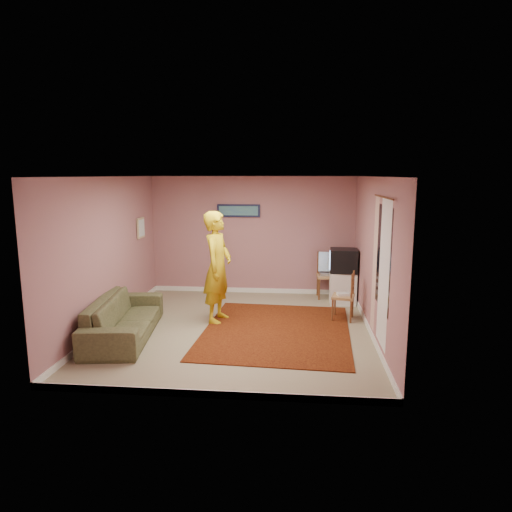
# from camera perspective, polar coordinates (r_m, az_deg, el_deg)

# --- Properties ---
(ground) EXTENTS (5.00, 5.00, 0.00)m
(ground) POSITION_cam_1_polar(r_m,az_deg,el_deg) (8.00, -2.29, -9.08)
(ground) COLOR gray
(ground) RESTS_ON ground
(wall_back) EXTENTS (4.50, 0.02, 2.60)m
(wall_back) POSITION_cam_1_polar(r_m,az_deg,el_deg) (10.12, -0.47, 2.58)
(wall_back) COLOR #9E686A
(wall_back) RESTS_ON ground
(wall_front) EXTENTS (4.50, 0.02, 2.60)m
(wall_front) POSITION_cam_1_polar(r_m,az_deg,el_deg) (5.26, -6.02, -4.60)
(wall_front) COLOR #9E686A
(wall_front) RESTS_ON ground
(wall_left) EXTENTS (0.02, 5.00, 2.60)m
(wall_left) POSITION_cam_1_polar(r_m,az_deg,el_deg) (8.27, -18.00, 0.38)
(wall_left) COLOR #9E686A
(wall_left) RESTS_ON ground
(wall_right) EXTENTS (0.02, 5.00, 2.60)m
(wall_right) POSITION_cam_1_polar(r_m,az_deg,el_deg) (7.70, 14.48, -0.15)
(wall_right) COLOR #9E686A
(wall_right) RESTS_ON ground
(ceiling) EXTENTS (4.50, 5.00, 0.02)m
(ceiling) POSITION_cam_1_polar(r_m,az_deg,el_deg) (7.55, -2.44, 9.89)
(ceiling) COLOR silver
(ceiling) RESTS_ON wall_back
(baseboard_back) EXTENTS (4.50, 0.02, 0.10)m
(baseboard_back) POSITION_cam_1_polar(r_m,az_deg,el_deg) (10.35, -0.47, -4.30)
(baseboard_back) COLOR white
(baseboard_back) RESTS_ON ground
(baseboard_front) EXTENTS (4.50, 0.02, 0.10)m
(baseboard_front) POSITION_cam_1_polar(r_m,az_deg,el_deg) (5.71, -5.75, -16.79)
(baseboard_front) COLOR white
(baseboard_front) RESTS_ON ground
(baseboard_left) EXTENTS (0.02, 5.00, 0.10)m
(baseboard_left) POSITION_cam_1_polar(r_m,az_deg,el_deg) (8.56, -17.48, -7.90)
(baseboard_left) COLOR white
(baseboard_left) RESTS_ON ground
(baseboard_right) EXTENTS (0.02, 5.00, 0.10)m
(baseboard_right) POSITION_cam_1_polar(r_m,az_deg,el_deg) (8.01, 14.01, -8.98)
(baseboard_right) COLOR white
(baseboard_right) RESTS_ON ground
(window) EXTENTS (0.01, 1.10, 1.50)m
(window) POSITION_cam_1_polar(r_m,az_deg,el_deg) (6.80, 15.66, -0.25)
(window) COLOR black
(window) RESTS_ON wall_right
(curtain_sheer) EXTENTS (0.01, 0.75, 2.10)m
(curtain_sheer) POSITION_cam_1_polar(r_m,az_deg,el_deg) (6.69, 15.68, -2.17)
(curtain_sheer) COLOR white
(curtain_sheer) RESTS_ON wall_right
(curtain_floral) EXTENTS (0.01, 0.35, 2.10)m
(curtain_floral) POSITION_cam_1_polar(r_m,az_deg,el_deg) (7.36, 14.61, -1.01)
(curtain_floral) COLOR white
(curtain_floral) RESTS_ON wall_right
(curtain_rod) EXTENTS (0.02, 1.40, 0.02)m
(curtain_rod) POSITION_cam_1_polar(r_m,az_deg,el_deg) (6.69, 15.64, 7.10)
(curtain_rod) COLOR brown
(curtain_rod) RESTS_ON wall_right
(picture_back) EXTENTS (0.95, 0.04, 0.28)m
(picture_back) POSITION_cam_1_polar(r_m,az_deg,el_deg) (10.06, -2.20, 5.68)
(picture_back) COLOR #131635
(picture_back) RESTS_ON wall_back
(picture_left) EXTENTS (0.04, 0.38, 0.42)m
(picture_left) POSITION_cam_1_polar(r_m,az_deg,el_deg) (9.70, -14.19, 3.43)
(picture_left) COLOR #C1B285
(picture_left) RESTS_ON wall_left
(area_rug) EXTENTS (2.60, 3.18, 0.02)m
(area_rug) POSITION_cam_1_polar(r_m,az_deg,el_deg) (7.89, 2.57, -9.29)
(area_rug) COLOR black
(area_rug) RESTS_ON ground
(tv_cabinet) EXTENTS (0.52, 0.47, 0.66)m
(tv_cabinet) POSITION_cam_1_polar(r_m,az_deg,el_deg) (9.59, 10.79, -3.91)
(tv_cabinet) COLOR white
(tv_cabinet) RESTS_ON ground
(crt_tv) EXTENTS (0.58, 0.53, 0.48)m
(crt_tv) POSITION_cam_1_polar(r_m,az_deg,el_deg) (9.47, 10.87, -0.57)
(crt_tv) COLOR black
(crt_tv) RESTS_ON tv_cabinet
(chair_a) EXTENTS (0.47, 0.45, 0.54)m
(chair_a) POSITION_cam_1_polar(r_m,az_deg,el_deg) (9.91, 8.95, -1.80)
(chair_a) COLOR #B08055
(chair_a) RESTS_ON ground
(dvd_player) EXTENTS (0.36, 0.27, 0.06)m
(dvd_player) POSITION_cam_1_polar(r_m,az_deg,el_deg) (9.93, 8.94, -2.19)
(dvd_player) COLOR #ACACB1
(dvd_player) RESTS_ON chair_a
(blue_throw) EXTENTS (0.40, 0.05, 0.42)m
(blue_throw) POSITION_cam_1_polar(r_m,az_deg,el_deg) (9.87, 8.98, -0.70)
(blue_throw) COLOR #8BC1E4
(blue_throw) RESTS_ON chair_a
(chair_b) EXTENTS (0.46, 0.47, 0.49)m
(chair_b) POSITION_cam_1_polar(r_m,az_deg,el_deg) (8.49, 10.86, -4.27)
(chair_b) COLOR #B08055
(chair_b) RESTS_ON ground
(game_console) EXTENTS (0.24, 0.19, 0.04)m
(game_console) POSITION_cam_1_polar(r_m,az_deg,el_deg) (8.51, 10.84, -4.70)
(game_console) COLOR silver
(game_console) RESTS_ON chair_b
(sofa) EXTENTS (1.15, 2.34, 0.66)m
(sofa) POSITION_cam_1_polar(r_m,az_deg,el_deg) (7.83, -16.14, -7.38)
(sofa) COLOR brown
(sofa) RESTS_ON ground
(person) EXTENTS (0.61, 0.81, 2.00)m
(person) POSITION_cam_1_polar(r_m,az_deg,el_deg) (8.19, -4.83, -1.38)
(person) COLOR gold
(person) RESTS_ON ground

